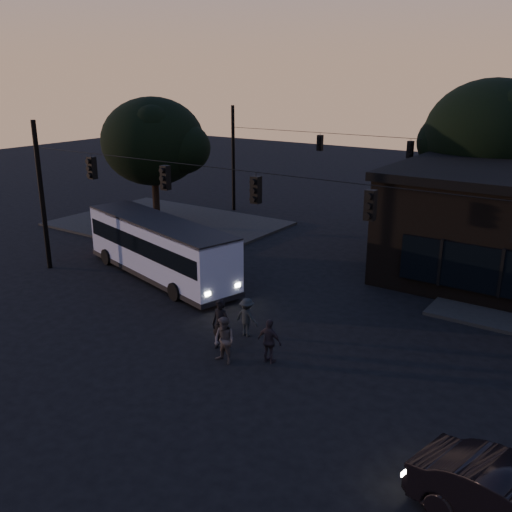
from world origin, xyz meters
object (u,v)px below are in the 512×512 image
Objects in this scene: bus at (160,246)px; pedestrian_c at (270,341)px; pedestrian_b at (224,341)px; pedestrian_d at (247,317)px; pedestrian_a at (220,325)px.

bus reaches higher than pedestrian_c.
pedestrian_d is at bearing 111.95° from pedestrian_b.
pedestrian_a is 1.26× the size of pedestrian_d.
bus is 8.49m from pedestrian_a.
pedestrian_c reaches higher than pedestrian_d.
pedestrian_c is at bearing 41.94° from pedestrian_b.
bus is 9.54m from pedestrian_b.
pedestrian_b is (7.96, -5.20, -0.77)m from bus.
pedestrian_b is 2.30m from pedestrian_d.
pedestrian_b is at bearing 108.38° from pedestrian_d.
pedestrian_b is at bearing -18.05° from bus.
pedestrian_b reaches higher than pedestrian_c.
pedestrian_b is at bearing -47.08° from pedestrian_a.
pedestrian_b is at bearing 36.94° from pedestrian_c.
pedestrian_c is 2.30m from pedestrian_d.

